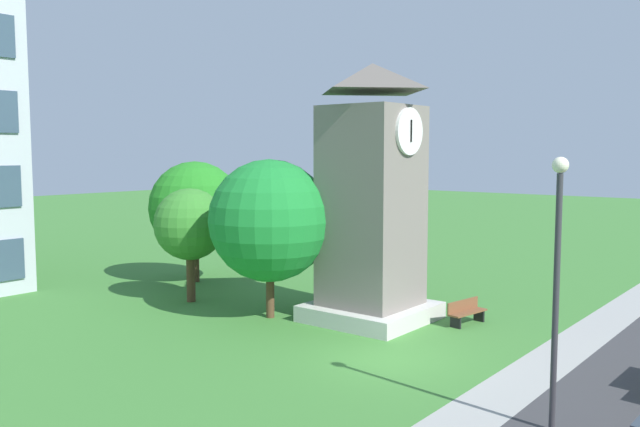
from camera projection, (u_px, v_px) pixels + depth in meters
name	position (u px, v px, depth m)	size (l,w,h in m)	color
ground_plane	(387.00, 359.00, 20.09)	(160.00, 160.00, 0.00)	#3D7A33
kerb_strip	(512.00, 387.00, 17.63)	(120.00, 1.60, 0.01)	#9E9E99
clock_tower	(372.00, 208.00, 24.40)	(4.11, 4.11, 9.49)	slate
park_bench	(466.00, 312.00, 24.08)	(1.85, 0.77, 0.88)	brown
street_lamp	(557.00, 264.00, 14.56)	(0.36, 0.36, 6.17)	#333338
tree_by_building	(195.00, 208.00, 31.71)	(4.44, 4.44, 5.84)	#513823
tree_near_tower	(190.00, 225.00, 27.48)	(3.00, 3.00, 4.78)	#513823
tree_streetside	(270.00, 221.00, 24.78)	(4.61, 4.61, 6.02)	#513823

